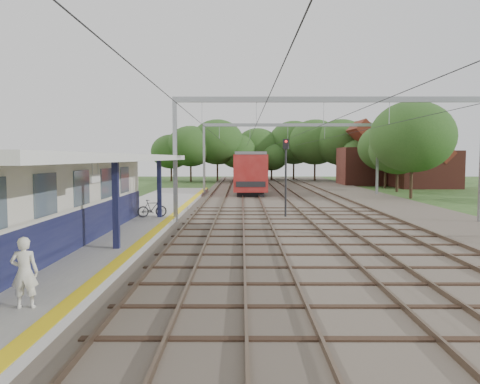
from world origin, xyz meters
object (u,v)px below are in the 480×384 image
object	(u,v)px
train	(248,168)
signal_post	(286,167)
person	(24,272)
bicycle	(152,208)

from	to	relation	value
train	signal_post	xyz separation A→B (m)	(1.85, -32.94, 0.84)
person	bicycle	bearing A→B (deg)	-98.53
person	signal_post	xyz separation A→B (m)	(7.45, 18.05, 1.97)
bicycle	train	distance (m)	35.68
person	train	world-z (taller)	train
train	signal_post	world-z (taller)	signal_post
person	train	bearing A→B (deg)	-105.57
person	bicycle	size ratio (longest dim) A/B	0.98
signal_post	person	bearing A→B (deg)	-88.19
signal_post	train	bearing A→B (deg)	117.45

